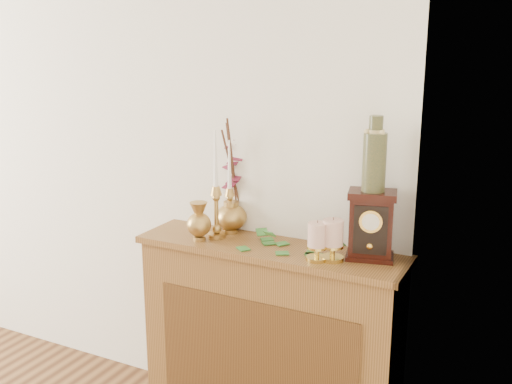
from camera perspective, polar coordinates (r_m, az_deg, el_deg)
The scene contains 10 objects.
console_shelf at distance 2.89m, azimuth 1.25°, elevation -14.40°, with size 1.24×0.34×0.93m.
candlestick_left at distance 2.76m, azimuth -3.82°, elevation -1.09°, with size 0.08×0.08×0.50m.
candlestick_center at distance 2.83m, azimuth -2.51°, elevation -1.07°, with size 0.07×0.07×0.45m.
bud_vase at distance 2.74m, azimuth -5.46°, elevation -2.84°, with size 0.11×0.11×0.18m.
ginger_jar at distance 2.87m, azimuth -2.16°, elevation 1.23°, with size 0.22×0.24×0.55m.
pillar_candle_left at distance 2.50m, azimuth 5.85°, elevation -4.53°, with size 0.09×0.09×0.17m.
pillar_candle_right at distance 2.50m, azimuth 7.32°, elevation -4.36°, with size 0.10×0.10×0.19m.
ivy_garland at distance 2.61m, azimuth 5.55°, elevation -5.37°, with size 0.50×0.23×0.09m.
mantel_clock at distance 2.54m, azimuth 10.91°, elevation -3.19°, with size 0.22×0.18×0.29m.
ceramic_vase at distance 2.47m, azimuth 11.22°, elevation 3.22°, with size 0.10×0.10×0.31m.
Camera 1 is at (2.49, -0.20, 1.82)m, focal length 42.00 mm.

